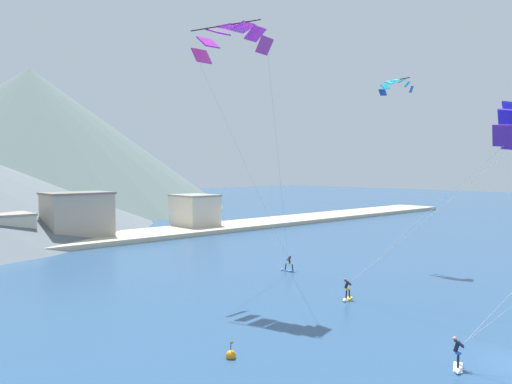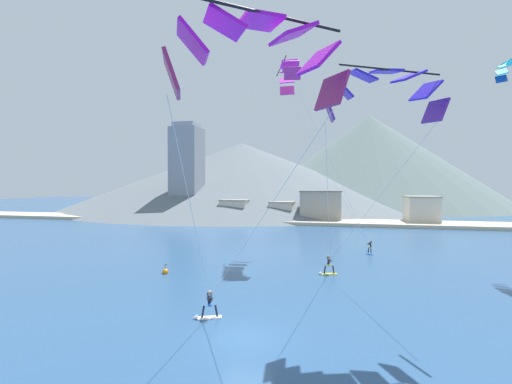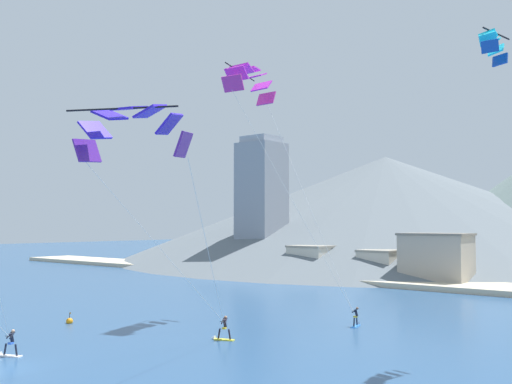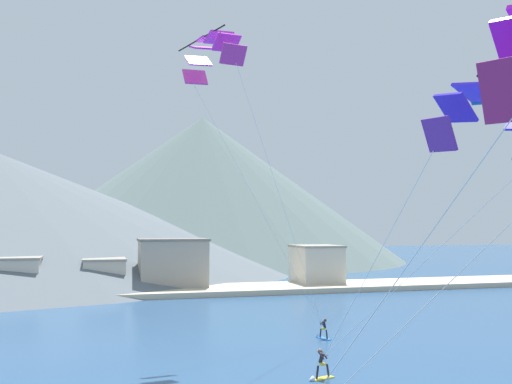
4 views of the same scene
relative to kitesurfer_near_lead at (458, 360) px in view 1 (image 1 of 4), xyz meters
name	(u,v)px [view 1 (image 1 of 4)]	position (x,y,z in m)	size (l,w,h in m)	color
kitesurfer_near_lead	(458,360)	(0.00, 0.00, 0.00)	(1.75, 1.08, 1.71)	white
kitesurfer_near_trail	(347,294)	(6.80, 12.07, 0.03)	(1.77, 0.96, 1.74)	yellow
kitesurfer_mid_center	(287,267)	(11.44, 22.90, -0.05)	(0.80, 1.79, 1.64)	#337FDB
parafoil_kite_mid_center	(231,39)	(2.22, 20.55, 20.42)	(11.05, 7.47, 20.80)	#B92C91
parafoil_kite_distant_high_outer	(396,85)	(23.75, 18.37, 18.85)	(1.56, 3.92, 1.71)	#1644A8
race_marker_buoy	(231,355)	(-7.49, 9.05, -0.33)	(0.56, 0.56, 1.02)	orange
shoreline_strip	(75,242)	(2.98, 54.32, -0.13)	(180.00, 10.00, 0.70)	beige
shore_building_harbour_front	(195,212)	(24.78, 57.10, 2.47)	(6.15, 7.23, 5.89)	beige
shore_building_promenade_mid	(78,217)	(4.42, 56.78, 3.00)	(9.01, 5.78, 6.95)	#A89E8E
shore_building_quay_west	(8,230)	(-4.28, 58.42, 1.75)	(5.41, 6.77, 4.45)	beige
mountain_peak_west_ridge	(31,138)	(20.48, 123.11, 17.54)	(99.56, 99.56, 36.05)	slate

